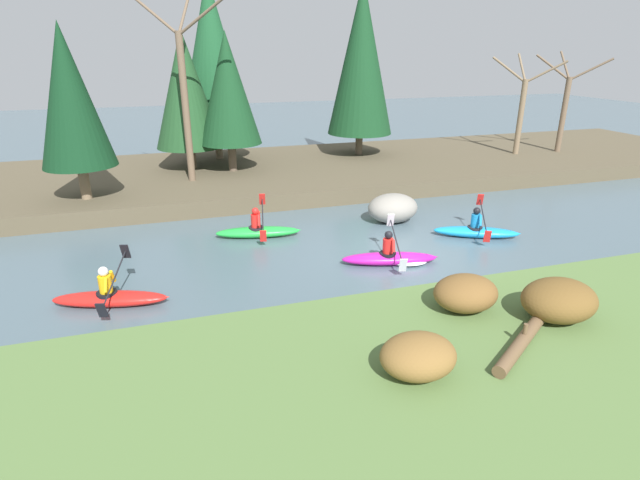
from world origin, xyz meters
TOP-DOWN VIEW (x-y plane):
  - ground_plane at (0.00, 0.00)m, footprint 90.00×90.00m
  - riverbank_near at (0.00, -6.08)m, footprint 44.00×6.08m
  - riverbank_far at (0.00, 10.16)m, footprint 44.00×9.69m
  - conifer_tree_far_left at (-9.38, 7.02)m, footprint 2.52×2.52m
  - conifer_tree_left at (-5.34, 10.91)m, footprint 2.94×2.94m
  - conifer_tree_mid_left at (-3.92, 12.71)m, footprint 3.53×3.53m
  - conifer_tree_centre at (-3.65, 9.91)m, footprint 2.68×2.68m
  - conifer_tree_mid_right at (3.06, 11.60)m, footprint 3.21×3.21m
  - bare_tree_upstream at (-5.49, 8.71)m, footprint 4.19×4.14m
  - bare_tree_mid_upstream at (10.95, 9.42)m, footprint 2.74×2.70m
  - bare_tree_mid_downstream at (13.47, 9.28)m, footprint 2.79×2.76m
  - shrub_clump_nearest at (-2.83, -6.06)m, footprint 1.31×1.09m
  - shrub_clump_second at (-0.83, -4.34)m, footprint 1.36×1.14m
  - shrub_clump_third at (0.72, -5.24)m, footprint 1.54×1.28m
  - kayaker_lead at (2.93, 0.74)m, footprint 2.70×1.95m
  - kayaker_middle at (-0.59, -0.43)m, footprint 2.78×2.05m
  - kayaker_trailing at (-3.85, 2.86)m, footprint 2.79×2.06m
  - kayaker_far_back at (-8.08, -0.66)m, footprint 2.78×2.04m
  - boulder_midstream at (0.96, 2.97)m, footprint 1.79×1.40m
  - driftwood_log at (-0.71, -5.97)m, footprint 1.92×1.43m

SIDE VIEW (x-z plane):
  - ground_plane at x=0.00m, z-range 0.00..0.00m
  - kayaker_middle at x=-0.59m, z-range -0.40..0.80m
  - kayaker_lead at x=2.93m, z-range -0.38..0.82m
  - kayaker_trailing at x=-3.85m, z-range -0.38..0.82m
  - kayaker_far_back at x=-8.08m, z-range -0.38..0.82m
  - riverbank_far at x=0.00m, z-range 0.00..0.63m
  - riverbank_near at x=0.00m, z-range 0.00..0.65m
  - boulder_midstream at x=0.96m, z-range 0.00..1.01m
  - driftwood_log at x=-0.71m, z-range 0.56..1.00m
  - shrub_clump_nearest at x=-2.83m, z-range 0.65..1.36m
  - shrub_clump_second at x=-0.83m, z-range 0.65..1.39m
  - shrub_clump_third at x=0.72m, z-range 0.65..1.49m
  - bare_tree_mid_upstream at x=10.95m, z-range 0.49..5.38m
  - bare_tree_mid_downstream at x=13.47m, z-range 0.49..5.48m
  - conifer_tree_left at x=-5.34m, z-range 1.11..7.03m
  - conifer_tree_centre at x=-3.65m, z-range 1.22..7.05m
  - conifer_tree_far_left at x=-9.38m, z-range 1.21..7.22m
  - bare_tree_upstream at x=-5.49m, z-range 0.40..8.06m
  - conifer_tree_mid_right at x=3.06m, z-range 1.16..9.44m
  - conifer_tree_mid_left at x=-3.92m, z-range 1.26..9.52m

